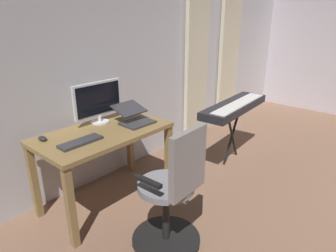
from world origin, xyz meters
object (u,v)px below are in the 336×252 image
Objects in this scene: computer_monitor at (98,100)px; computer_keyboard at (81,142)px; computer_mouse at (42,138)px; piano_keyboard at (235,107)px; desk at (104,142)px; office_chair at (173,195)px; laptop at (134,117)px.

computer_monitor is 1.43× the size of computer_keyboard.
computer_mouse is at bearing 0.59° from computer_monitor.
piano_keyboard is at bearing 155.44° from computer_monitor.
computer_mouse is (0.60, 0.01, -0.21)m from computer_monitor.
desk is 0.54m from computer_mouse.
computer_monitor is (-0.18, -1.11, 0.49)m from office_chair.
computer_monitor is at bearing -28.51° from piano_keyboard.
laptop is 3.56× the size of computer_mouse.
piano_keyboard is (-1.67, -0.43, 0.22)m from office_chair.
computer_keyboard is at bearing -15.05° from piano_keyboard.
computer_monitor is 1.66m from piano_keyboard.
computer_keyboard is 0.31× the size of piano_keyboard.
office_chair is 2.78× the size of computer_keyboard.
desk is at bearing 155.75° from computer_mouse.
piano_keyboard is (-1.61, 0.46, 0.06)m from desk.
office_chair is 0.89m from computer_keyboard.
office_chair is 1.94× the size of computer_monitor.
piano_keyboard is (-1.27, 0.41, -0.11)m from laptop.
office_chair reaches higher than desk.
piano_keyboard is (-1.91, 0.37, -0.06)m from computer_keyboard.
piano_keyboard is at bearing 163.35° from laptop.
computer_keyboard is (0.42, 0.30, -0.21)m from computer_monitor.
office_chair is 1.22m from computer_mouse.
office_chair is at bearing 10.57° from piano_keyboard.
office_chair is 1.74m from piano_keyboard.
desk is at bearing 59.88° from computer_monitor.
laptop is at bearing -177.06° from computer_keyboard.
laptop is at bearing 171.53° from desk.
office_chair is at bearing 110.78° from computer_mouse.
computer_mouse is at bearing -16.77° from laptop.
desk is 0.33m from computer_keyboard.
desk is at bearing -164.05° from computer_keyboard.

